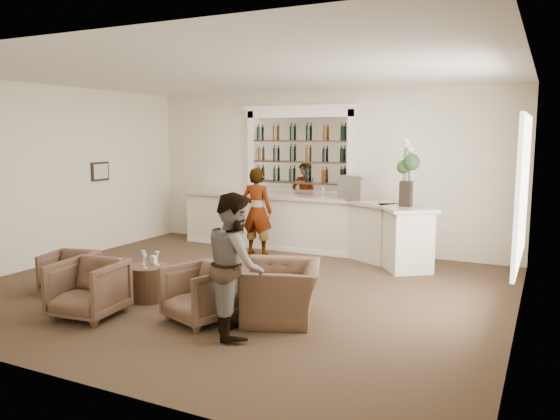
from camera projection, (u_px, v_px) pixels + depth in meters
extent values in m
plane|color=brown|center=(238.00, 289.00, 8.54)|extent=(8.00, 8.00, 0.00)
cube|color=beige|center=(323.00, 170.00, 11.42)|extent=(8.00, 0.04, 3.30)
cube|color=beige|center=(51.00, 175.00, 10.08)|extent=(0.04, 7.00, 3.30)
cube|color=beige|center=(523.00, 198.00, 6.55)|extent=(0.04, 7.00, 3.30)
cube|color=silver|center=(236.00, 73.00, 8.09)|extent=(8.00, 7.00, 0.04)
cube|color=white|center=(523.00, 189.00, 7.00)|extent=(0.05, 2.40, 1.90)
cube|color=black|center=(100.00, 171.00, 11.13)|extent=(0.04, 0.46, 0.38)
cube|color=beige|center=(101.00, 171.00, 11.12)|extent=(0.01, 0.38, 0.30)
cube|color=white|center=(273.00, 222.00, 11.70)|extent=(4.00, 0.70, 1.08)
cube|color=beige|center=(273.00, 195.00, 11.61)|extent=(4.10, 0.82, 0.06)
cube|color=white|center=(376.00, 232.00, 10.46)|extent=(1.12, 1.04, 1.08)
cube|color=beige|center=(377.00, 203.00, 10.37)|extent=(1.27, 1.19, 0.06)
cube|color=white|center=(406.00, 240.00, 9.69)|extent=(1.08, 1.14, 1.08)
cube|color=beige|center=(407.00, 208.00, 9.60)|extent=(1.24, 1.29, 0.06)
cube|color=white|center=(266.00, 247.00, 11.48)|extent=(4.00, 0.06, 0.10)
cube|color=white|center=(301.00, 156.00, 11.58)|extent=(2.15, 0.02, 1.65)
cube|color=white|center=(252.00, 177.00, 12.10)|extent=(0.14, 0.16, 2.90)
cube|color=white|center=(351.00, 181.00, 11.09)|extent=(0.14, 0.16, 2.90)
cube|color=white|center=(300.00, 113.00, 11.40)|extent=(2.52, 0.16, 0.18)
cube|color=white|center=(300.00, 107.00, 11.39)|extent=(2.64, 0.20, 0.08)
cube|color=#36281B|center=(299.00, 183.00, 11.56)|extent=(2.05, 0.20, 0.03)
cube|color=#36281B|center=(299.00, 162.00, 11.50)|extent=(2.05, 0.20, 0.03)
cube|color=#36281B|center=(299.00, 141.00, 11.44)|extent=(2.05, 0.20, 0.03)
cylinder|color=#523723|center=(149.00, 283.00, 7.98)|extent=(0.61, 0.61, 0.50)
imported|color=gray|center=(257.00, 211.00, 10.88)|extent=(0.66, 0.45, 1.75)
imported|color=gray|center=(235.00, 264.00, 6.52)|extent=(1.03, 1.07, 1.73)
imported|color=brown|center=(69.00, 272.00, 8.31)|extent=(0.82, 0.84, 0.64)
imported|color=brown|center=(88.00, 289.00, 7.19)|extent=(0.91, 0.93, 0.76)
imported|color=brown|center=(201.00, 294.00, 7.03)|extent=(1.01, 1.02, 0.73)
imported|color=brown|center=(282.00, 292.00, 7.13)|extent=(1.32, 1.40, 0.73)
cube|color=#B3B4B8|center=(355.00, 187.00, 10.61)|extent=(0.64, 0.58, 0.47)
cube|color=black|center=(406.00, 194.00, 9.61)|extent=(0.20, 0.20, 0.45)
cube|color=silver|center=(154.00, 260.00, 8.07)|extent=(0.08, 0.08, 0.12)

